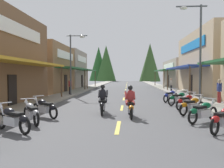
{
  "coord_description": "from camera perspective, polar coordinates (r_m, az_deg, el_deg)",
  "views": [
    {
      "loc": [
        0.41,
        -1.06,
        2.05
      ],
      "look_at": [
        -1.71,
        28.97,
        0.94
      ],
      "focal_mm": 37.67,
      "sensor_mm": 36.0,
      "label": 1
    }
  ],
  "objects": [
    {
      "name": "sidewalk_right",
      "position": [
        35.03,
        13.29,
        -1.19
      ],
      "size": [
        2.31,
        96.92,
        0.12
      ],
      "primitive_type": "cube",
      "color": "gray",
      "rests_on": "ground"
    },
    {
      "name": "rider_cruising_lead",
      "position": [
        11.58,
        4.43,
        -4.8
      ],
      "size": [
        0.6,
        2.14,
        1.57
      ],
      "rotation": [
        0.0,
        0.0,
        1.64
      ],
      "color": "black",
      "rests_on": "ground"
    },
    {
      "name": "streetlamp_right",
      "position": [
        17.2,
        19.77,
        9.78
      ],
      "size": [
        2.07,
        0.3,
        6.83
      ],
      "color": "#474C51",
      "rests_on": "ground"
    },
    {
      "name": "pedestrian_waiting",
      "position": [
        28.95,
        14.19,
        -0.03
      ],
      "size": [
        0.29,
        0.57,
        1.71
      ],
      "rotation": [
        0.0,
        0.0,
        0.08
      ],
      "color": "black",
      "rests_on": "ground"
    },
    {
      "name": "storefront_right_far",
      "position": [
        42.04,
        18.67,
        2.37
      ],
      "size": [
        9.53,
        13.25,
        4.61
      ],
      "color": "gray",
      "rests_on": "ground"
    },
    {
      "name": "motorcycle_parked_left_1",
      "position": [
        9.29,
        -22.97,
        -7.72
      ],
      "size": [
        1.88,
        1.2,
        1.04
      ],
      "rotation": [
        0.0,
        0.0,
        2.6
      ],
      "color": "black",
      "rests_on": "ground"
    },
    {
      "name": "storefront_left_middle",
      "position": [
        29.95,
        -17.25,
        3.57
      ],
      "size": [
        8.37,
        9.49,
        5.71
      ],
      "color": "olive",
      "rests_on": "ground"
    },
    {
      "name": "motorcycle_parked_right_3",
      "position": [
        13.0,
        18.86,
        -4.89
      ],
      "size": [
        1.7,
        1.45,
        1.04
      ],
      "rotation": [
        0.0,
        0.0,
        0.7
      ],
      "color": "black",
      "rests_on": "ground"
    },
    {
      "name": "motorcycle_parked_right_1",
      "position": [
        9.44,
        25.48,
        -7.6
      ],
      "size": [
        1.55,
        1.62,
        1.04
      ],
      "rotation": [
        0.0,
        0.0,
        0.81
      ],
      "color": "black",
      "rests_on": "ground"
    },
    {
      "name": "centerline_dashes",
      "position": [
        39.32,
        3.44,
        -0.86
      ],
      "size": [
        0.16,
        73.98,
        0.01
      ],
      "color": "#E0C64C",
      "rests_on": "ground"
    },
    {
      "name": "ground",
      "position": [
        34.59,
        3.35,
        -1.37
      ],
      "size": [
        9.77,
        96.92,
        0.1
      ],
      "primitive_type": "cube",
      "color": "#4C4C4F"
    },
    {
      "name": "motorcycle_parked_right_5",
      "position": [
        16.77,
        16.01,
        -3.3
      ],
      "size": [
        1.82,
        1.29,
        1.04
      ],
      "rotation": [
        0.0,
        0.0,
        0.6
      ],
      "color": "black",
      "rests_on": "ground"
    },
    {
      "name": "motorcycle_parked_left_3",
      "position": [
        11.92,
        -16.05,
        -5.49
      ],
      "size": [
        1.77,
        1.36,
        1.04
      ],
      "rotation": [
        0.0,
        0.0,
        2.5
      ],
      "color": "black",
      "rests_on": "ground"
    },
    {
      "name": "motorcycle_parked_left_2",
      "position": [
        10.56,
        -19.03,
        -6.49
      ],
      "size": [
        1.41,
        1.74,
        1.04
      ],
      "rotation": [
        0.0,
        0.0,
        2.24
      ],
      "color": "black",
      "rests_on": "ground"
    },
    {
      "name": "motorcycle_parked_right_6",
      "position": [
        18.68,
        14.07,
        -2.74
      ],
      "size": [
        1.45,
        1.7,
        1.04
      ],
      "rotation": [
        0.0,
        0.0,
        0.87
      ],
      "color": "black",
      "rests_on": "ground"
    },
    {
      "name": "pedestrian_by_shop",
      "position": [
        24.08,
        -10.15,
        -0.41
      ],
      "size": [
        0.44,
        0.44,
        1.72
      ],
      "rotation": [
        0.0,
        0.0,
        0.8
      ],
      "color": "black",
      "rests_on": "ground"
    },
    {
      "name": "motorcycle_parked_right_4",
      "position": [
        14.8,
        17.66,
        -4.03
      ],
      "size": [
        1.63,
        1.54,
        1.04
      ],
      "rotation": [
        0.0,
        0.0,
        0.75
      ],
      "color": "black",
      "rests_on": "ground"
    },
    {
      "name": "treeline_backdrop",
      "position": [
        84.03,
        1.25,
        4.93
      ],
      "size": [
        25.46,
        13.6,
        12.86
      ],
      "color": "#2B5123",
      "rests_on": "ground"
    },
    {
      "name": "storefront_left_far",
      "position": [
        39.57,
        -12.42,
        3.44
      ],
      "size": [
        9.04,
        9.48,
        6.0
      ],
      "color": "gray",
      "rests_on": "ground"
    },
    {
      "name": "pedestrian_browsing",
      "position": [
        18.08,
        24.59,
        -1.32
      ],
      "size": [
        0.32,
        0.56,
        1.76
      ],
      "rotation": [
        0.0,
        0.0,
        3.31
      ],
      "color": "maroon",
      "rests_on": "ground"
    },
    {
      "name": "rider_cruising_trailing",
      "position": [
        12.58,
        -2.25,
        -4.25
      ],
      "size": [
        0.6,
        2.14,
        1.57
      ],
      "rotation": [
        0.0,
        0.0,
        1.61
      ],
      "color": "black",
      "rests_on": "ground"
    },
    {
      "name": "motorcycle_parked_right_2",
      "position": [
        10.99,
        21.21,
        -6.18
      ],
      "size": [
        1.71,
        1.45,
        1.04
      ],
      "rotation": [
        0.0,
        0.0,
        0.7
      ],
      "color": "black",
      "rests_on": "ground"
    },
    {
      "name": "sidewalk_left",
      "position": [
        35.17,
        -6.54,
        -1.14
      ],
      "size": [
        2.31,
        96.92,
        0.12
      ],
      "primitive_type": "cube",
      "color": "gray",
      "rests_on": "ground"
    },
    {
      "name": "streetlamp_left",
      "position": [
        23.51,
        -9.27,
        6.7
      ],
      "size": [
        2.07,
        0.3,
        6.03
      ],
      "color": "#474C51",
      "rests_on": "ground"
    }
  ]
}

